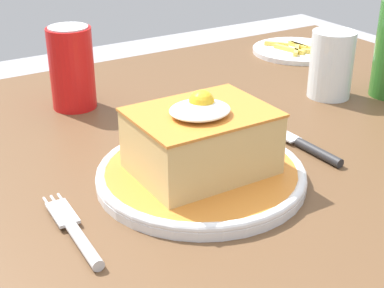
# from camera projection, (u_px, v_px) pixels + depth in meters

# --- Properties ---
(dining_table) EXTENTS (1.36, 0.85, 0.76)m
(dining_table) POSITION_uv_depth(u_px,v_px,m) (136.00, 247.00, 0.73)
(dining_table) COLOR brown
(dining_table) RESTS_ON ground_plane
(main_plate) EXTENTS (0.24, 0.24, 0.02)m
(main_plate) POSITION_uv_depth(u_px,v_px,m) (201.00, 174.00, 0.66)
(main_plate) COLOR white
(main_plate) RESTS_ON dining_table
(sandwich_meal) EXTENTS (0.22, 0.22, 0.10)m
(sandwich_meal) POSITION_uv_depth(u_px,v_px,m) (201.00, 145.00, 0.64)
(sandwich_meal) COLOR orange
(sandwich_meal) RESTS_ON main_plate
(fork) EXTENTS (0.02, 0.14, 0.01)m
(fork) POSITION_uv_depth(u_px,v_px,m) (77.00, 234.00, 0.56)
(fork) COLOR silver
(fork) RESTS_ON dining_table
(knife) EXTENTS (0.02, 0.17, 0.01)m
(knife) POSITION_uv_depth(u_px,v_px,m) (305.00, 146.00, 0.74)
(knife) COLOR #262628
(knife) RESTS_ON dining_table
(soda_can) EXTENTS (0.07, 0.07, 0.12)m
(soda_can) POSITION_uv_depth(u_px,v_px,m) (72.00, 68.00, 0.85)
(soda_can) COLOR red
(soda_can) RESTS_ON dining_table
(drinking_glass) EXTENTS (0.07, 0.07, 0.10)m
(drinking_glass) POSITION_uv_depth(u_px,v_px,m) (331.00, 69.00, 0.89)
(drinking_glass) COLOR gold
(drinking_glass) RESTS_ON dining_table
(side_plate_fries) EXTENTS (0.17, 0.17, 0.02)m
(side_plate_fries) POSITION_uv_depth(u_px,v_px,m) (296.00, 50.00, 1.13)
(side_plate_fries) COLOR white
(side_plate_fries) RESTS_ON dining_table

